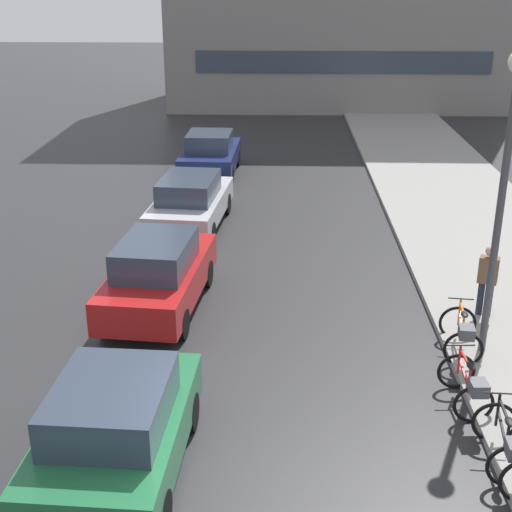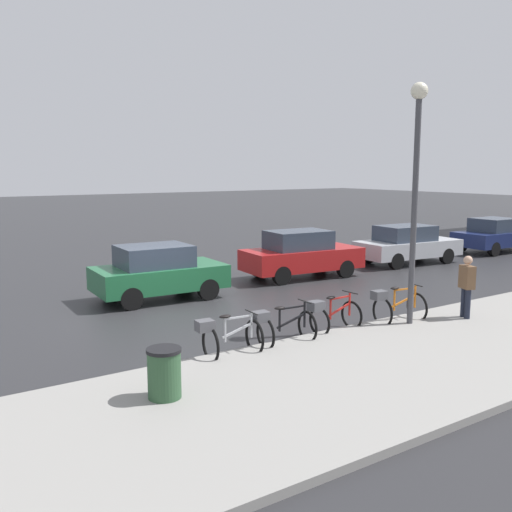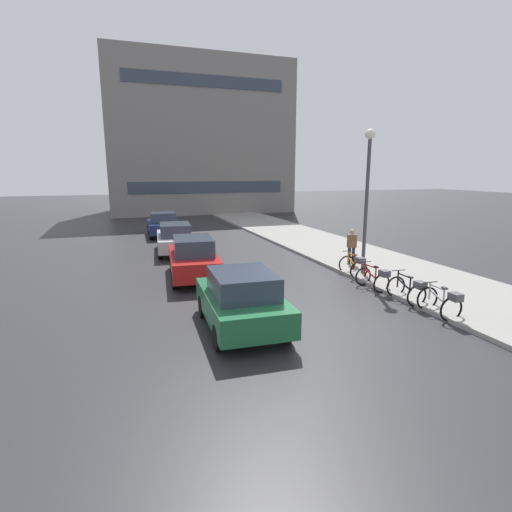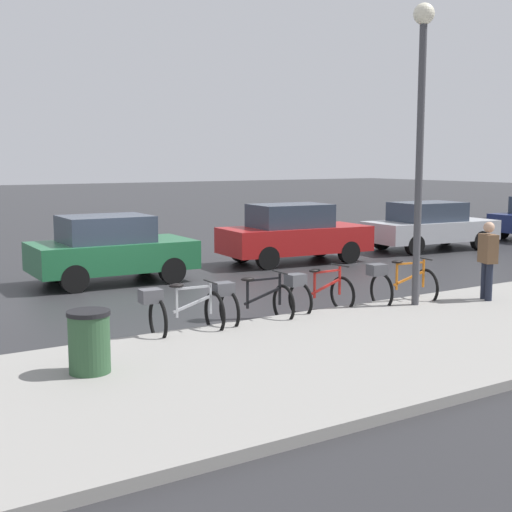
% 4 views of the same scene
% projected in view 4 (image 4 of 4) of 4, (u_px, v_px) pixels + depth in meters
% --- Properties ---
extents(ground_plane, '(140.00, 140.00, 0.00)m').
position_uv_depth(ground_plane, '(130.00, 298.00, 15.26)').
color(ground_plane, '#28282B').
extents(bicycle_nearest, '(0.83, 1.37, 0.95)m').
position_uv_depth(bicycle_nearest, '(179.00, 311.00, 11.70)').
color(bicycle_nearest, black).
rests_on(bicycle_nearest, ground).
extents(bicycle_second, '(0.79, 1.45, 0.97)m').
position_uv_depth(bicycle_second, '(250.00, 302.00, 12.48)').
color(bicycle_second, black).
rests_on(bicycle_second, ground).
extents(bicycle_third, '(0.75, 1.40, 0.94)m').
position_uv_depth(bicycle_third, '(316.00, 291.00, 13.49)').
color(bicycle_third, black).
rests_on(bicycle_third, ground).
extents(bicycle_farthest, '(0.89, 1.48, 0.98)m').
position_uv_depth(bicycle_farthest, '(399.00, 283.00, 14.21)').
color(bicycle_farthest, black).
rests_on(bicycle_farthest, ground).
extents(car_green, '(2.12, 3.90, 1.63)m').
position_uv_depth(car_green, '(110.00, 249.00, 17.09)').
color(car_green, '#1E6038').
rests_on(car_green, ground).
extents(car_red, '(2.19, 4.43, 1.69)m').
position_uv_depth(car_red, '(294.00, 234.00, 20.37)').
color(car_red, '#AD1919').
rests_on(car_red, ground).
extents(car_silver, '(2.22, 4.54, 1.57)m').
position_uv_depth(car_silver, '(430.00, 226.00, 23.29)').
color(car_silver, '#B2B5BA').
rests_on(car_silver, ground).
extents(pedestrian, '(0.46, 0.37, 1.72)m').
position_uv_depth(pedestrian, '(488.00, 259.00, 14.29)').
color(pedestrian, '#1E2333').
rests_on(pedestrian, ground).
extents(streetlamp, '(0.40, 0.40, 5.83)m').
position_uv_depth(streetlamp, '(421.00, 114.00, 13.43)').
color(streetlamp, '#424247').
rests_on(streetlamp, ground).
extents(trash_bin, '(0.58, 0.58, 0.98)m').
position_uv_depth(trash_bin, '(89.00, 347.00, 9.45)').
color(trash_bin, '#2D5133').
rests_on(trash_bin, ground).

